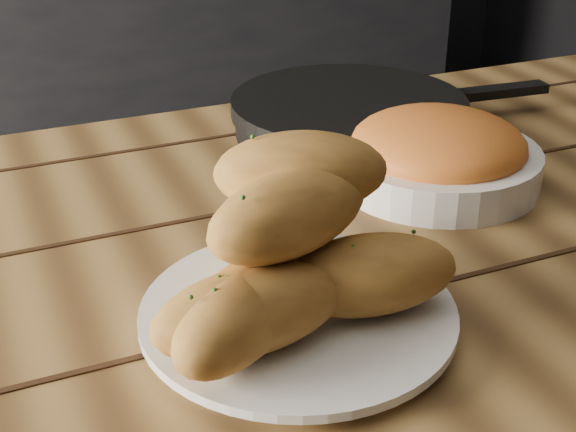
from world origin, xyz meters
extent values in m
cube|color=black|center=(0.00, 1.70, 0.45)|extent=(2.80, 0.60, 0.90)
cube|color=olive|center=(0.06, -0.28, 0.73)|extent=(1.46, 0.83, 0.04)
cylinder|color=brown|center=(0.71, 0.07, 0.35)|extent=(0.07, 0.07, 0.71)
cylinder|color=white|center=(0.04, -0.39, 0.76)|extent=(0.23, 0.23, 0.01)
cylinder|color=white|center=(0.04, -0.39, 0.76)|extent=(0.25, 0.25, 0.01)
ellipsoid|color=#C38436|center=(-0.01, -0.43, 0.80)|extent=(0.15, 0.08, 0.06)
ellipsoid|color=#C38436|center=(0.09, -0.42, 0.80)|extent=(0.15, 0.09, 0.06)
ellipsoid|color=#C38436|center=(0.03, -0.34, 0.80)|extent=(0.10, 0.15, 0.06)
ellipsoid|color=#C38436|center=(0.03, -0.40, 0.86)|extent=(0.16, 0.11, 0.06)
ellipsoid|color=#C38436|center=(0.05, -0.37, 0.87)|extent=(0.15, 0.11, 0.06)
ellipsoid|color=#C38436|center=(-0.02, -0.43, 0.80)|extent=(0.16, 0.15, 0.06)
cylinder|color=black|center=(0.27, -0.03, 0.77)|extent=(0.29, 0.29, 0.03)
cylinder|color=black|center=(0.27, -0.03, 0.79)|extent=(0.30, 0.30, 0.02)
cube|color=black|center=(0.48, -0.05, 0.78)|extent=(0.14, 0.04, 0.01)
cylinder|color=white|center=(0.29, -0.20, 0.77)|extent=(0.22, 0.22, 0.04)
ellipsoid|color=orange|center=(0.29, -0.20, 0.80)|extent=(0.19, 0.19, 0.07)
camera|label=1|loc=(-0.18, -0.88, 1.12)|focal=50.00mm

